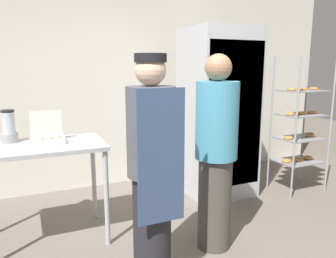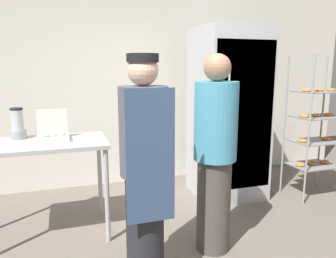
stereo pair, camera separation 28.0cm
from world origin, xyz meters
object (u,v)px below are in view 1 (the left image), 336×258
object	(u,v)px
person_baker	(152,167)
refrigerator	(218,113)
baking_rack	(300,127)
donut_box	(48,138)
blender_pitcher	(9,128)
person_customer	(216,153)

from	to	relation	value
person_baker	refrigerator	bearing A→B (deg)	43.25
baking_rack	donut_box	bearing A→B (deg)	-179.73
donut_box	person_baker	distance (m)	1.09
refrigerator	baking_rack	distance (m)	1.05
donut_box	refrigerator	bearing A→B (deg)	10.78
refrigerator	blender_pitcher	size ratio (longest dim) A/B	6.91
refrigerator	person_customer	bearing A→B (deg)	-122.77
blender_pitcher	person_baker	bearing A→B (deg)	-48.31
baking_rack	blender_pitcher	bearing A→B (deg)	177.37
baking_rack	person_baker	xyz separation A→B (m)	(-2.31, -0.90, 0.04)
donut_box	person_customer	size ratio (longest dim) A/B	0.17
donut_box	blender_pitcher	xyz separation A→B (m)	(-0.31, 0.16, 0.08)
refrigerator	person_baker	world-z (taller)	refrigerator
person_customer	person_baker	bearing A→B (deg)	-164.93
baking_rack	refrigerator	bearing A→B (deg)	159.62
refrigerator	person_baker	distance (m)	1.84
donut_box	person_baker	bearing A→B (deg)	-54.62
baking_rack	person_customer	distance (m)	1.82
baking_rack	person_baker	world-z (taller)	baking_rack
refrigerator	donut_box	xyz separation A→B (m)	(-1.97, -0.37, -0.05)
refrigerator	person_customer	size ratio (longest dim) A/B	1.20
baking_rack	donut_box	distance (m)	2.94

